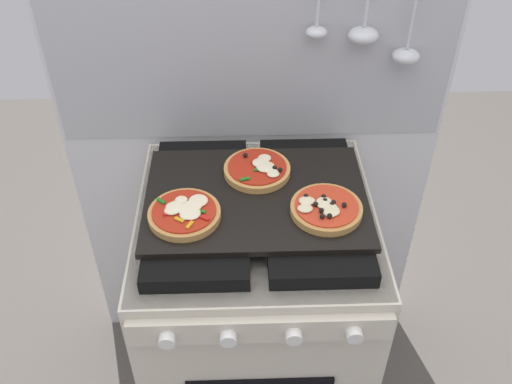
# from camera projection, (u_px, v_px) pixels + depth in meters

# --- Properties ---
(kitchen_backsplash) EXTENTS (1.10, 0.09, 1.55)m
(kitchen_backsplash) POSITION_uv_depth(u_px,v_px,m) (254.00, 155.00, 1.72)
(kitchen_backsplash) COLOR silver
(kitchen_backsplash) RESTS_ON ground_plane
(stove) EXTENTS (0.60, 0.64, 0.90)m
(stove) POSITION_uv_depth(u_px,v_px,m) (256.00, 314.00, 1.69)
(stove) COLOR beige
(stove) RESTS_ON ground_plane
(baking_tray) EXTENTS (0.54, 0.38, 0.02)m
(baking_tray) POSITION_uv_depth(u_px,v_px,m) (256.00, 198.00, 1.39)
(baking_tray) COLOR black
(baking_tray) RESTS_ON stove
(pizza_left) EXTENTS (0.17, 0.17, 0.03)m
(pizza_left) POSITION_uv_depth(u_px,v_px,m) (185.00, 213.00, 1.32)
(pizza_left) COLOR #C18947
(pizza_left) RESTS_ON baking_tray
(pizza_right) EXTENTS (0.17, 0.17, 0.03)m
(pizza_right) POSITION_uv_depth(u_px,v_px,m) (326.00, 208.00, 1.33)
(pizza_right) COLOR #C18947
(pizza_right) RESTS_ON baking_tray
(pizza_center) EXTENTS (0.17, 0.17, 0.03)m
(pizza_center) POSITION_uv_depth(u_px,v_px,m) (258.00, 169.00, 1.44)
(pizza_center) COLOR tan
(pizza_center) RESTS_ON baking_tray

